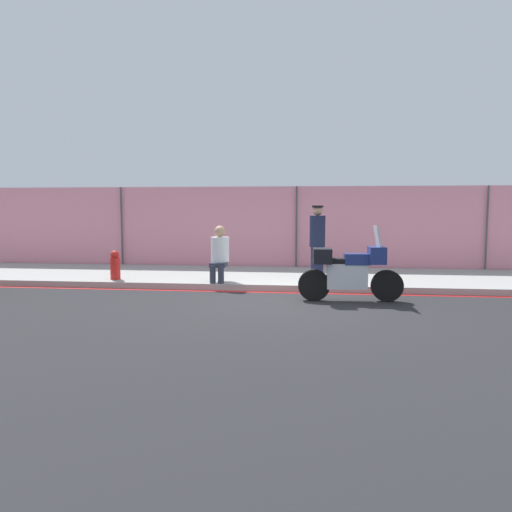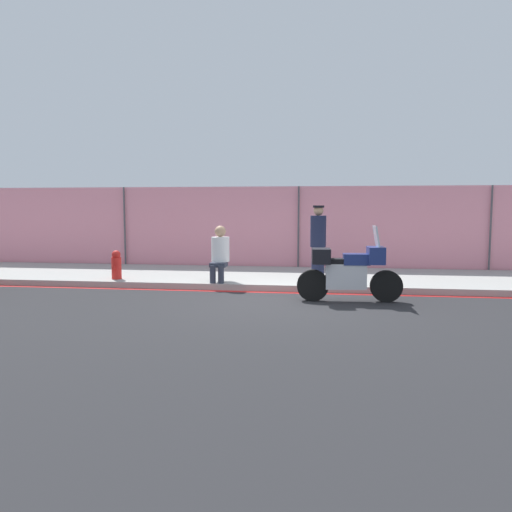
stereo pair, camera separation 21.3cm
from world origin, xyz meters
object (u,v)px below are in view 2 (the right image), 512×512
officer_standing (318,241)px  person_seated_on_curb (220,251)px  motorcycle (348,271)px  fire_hydrant (116,265)px

officer_standing → person_seated_on_curb: (-2.28, -0.87, -0.20)m
motorcycle → person_seated_on_curb: motorcycle is taller
motorcycle → person_seated_on_curb: bearing=151.1°
person_seated_on_curb → fire_hydrant: person_seated_on_curb is taller
motorcycle → officer_standing: bearing=102.5°
motorcycle → officer_standing: size_ratio=1.18×
motorcycle → fire_hydrant: size_ratio=3.00×
officer_standing → person_seated_on_curb: 2.45m
officer_standing → person_seated_on_curb: officer_standing is taller
officer_standing → fire_hydrant: 4.95m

